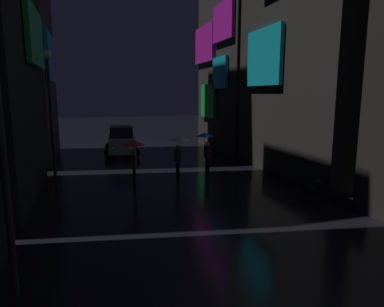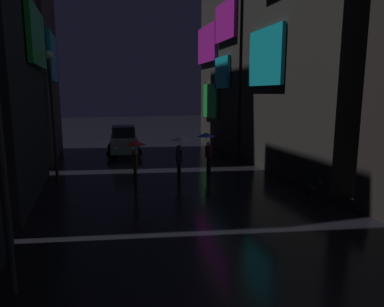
{
  "view_description": "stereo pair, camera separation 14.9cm",
  "coord_description": "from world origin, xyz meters",
  "px_view_note": "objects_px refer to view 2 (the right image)",
  "views": [
    {
      "loc": [
        -3.42,
        -1.81,
        4.07
      ],
      "look_at": [
        0.0,
        9.41,
        2.01
      ],
      "focal_mm": 32.0,
      "sensor_mm": 36.0,
      "label": 1
    },
    {
      "loc": [
        -3.27,
        -1.85,
        4.07
      ],
      "look_at": [
        0.0,
        9.41,
        2.01
      ],
      "focal_mm": 32.0,
      "sensor_mm": 36.0,
      "label": 2
    }
  ],
  "objects_px": {
    "bicycle_parked_at_storefront": "(313,192)",
    "car_distant": "(124,141)",
    "pedestrian_midstreet_centre_blue": "(207,141)",
    "pedestrian_foreground_left_red": "(135,150)",
    "streetlamp_left_far": "(52,102)",
    "pedestrian_foreground_right_clear": "(180,145)"
  },
  "relations": [
    {
      "from": "pedestrian_foreground_left_red",
      "to": "car_distant",
      "type": "bearing_deg",
      "value": 88.28
    },
    {
      "from": "pedestrian_foreground_left_red",
      "to": "bicycle_parked_at_storefront",
      "type": "distance_m",
      "value": 7.4
    },
    {
      "from": "pedestrian_foreground_left_red",
      "to": "bicycle_parked_at_storefront",
      "type": "relative_size",
      "value": 1.19
    },
    {
      "from": "pedestrian_foreground_right_clear",
      "to": "pedestrian_midstreet_centre_blue",
      "type": "distance_m",
      "value": 1.88
    },
    {
      "from": "pedestrian_midstreet_centre_blue",
      "to": "pedestrian_foreground_left_red",
      "type": "xyz_separation_m",
      "value": [
        -3.85,
        -1.77,
        0.0
      ]
    },
    {
      "from": "pedestrian_foreground_right_clear",
      "to": "bicycle_parked_at_storefront",
      "type": "xyz_separation_m",
      "value": [
        3.97,
        -4.7,
        -1.28
      ]
    },
    {
      "from": "bicycle_parked_at_storefront",
      "to": "car_distant",
      "type": "height_order",
      "value": "car_distant"
    },
    {
      "from": "pedestrian_midstreet_centre_blue",
      "to": "car_distant",
      "type": "bearing_deg",
      "value": 117.36
    },
    {
      "from": "pedestrian_midstreet_centre_blue",
      "to": "car_distant",
      "type": "xyz_separation_m",
      "value": [
        -3.59,
        6.93,
        -0.74
      ]
    },
    {
      "from": "pedestrian_midstreet_centre_blue",
      "to": "bicycle_parked_at_storefront",
      "type": "relative_size",
      "value": 1.19
    },
    {
      "from": "bicycle_parked_at_storefront",
      "to": "streetlamp_left_far",
      "type": "relative_size",
      "value": 0.3
    },
    {
      "from": "pedestrian_foreground_left_red",
      "to": "pedestrian_foreground_right_clear",
      "type": "bearing_deg",
      "value": 20.85
    },
    {
      "from": "pedestrian_foreground_left_red",
      "to": "streetlamp_left_far",
      "type": "distance_m",
      "value": 4.57
    },
    {
      "from": "bicycle_parked_at_storefront",
      "to": "car_distant",
      "type": "distance_m",
      "value": 13.89
    },
    {
      "from": "pedestrian_midstreet_centre_blue",
      "to": "streetlamp_left_far",
      "type": "distance_m",
      "value": 7.55
    },
    {
      "from": "pedestrian_foreground_right_clear",
      "to": "bicycle_parked_at_storefront",
      "type": "height_order",
      "value": "pedestrian_foreground_right_clear"
    },
    {
      "from": "bicycle_parked_at_storefront",
      "to": "pedestrian_midstreet_centre_blue",
      "type": "bearing_deg",
      "value": 112.52
    },
    {
      "from": "pedestrian_foreground_left_red",
      "to": "streetlamp_left_far",
      "type": "bearing_deg",
      "value": 146.27
    },
    {
      "from": "car_distant",
      "to": "streetlamp_left_far",
      "type": "xyz_separation_m",
      "value": [
        -3.68,
        -6.42,
        2.75
      ]
    },
    {
      "from": "bicycle_parked_at_storefront",
      "to": "streetlamp_left_far",
      "type": "bearing_deg",
      "value": 147.39
    },
    {
      "from": "bicycle_parked_at_storefront",
      "to": "car_distant",
      "type": "xyz_separation_m",
      "value": [
        -5.92,
        12.56,
        0.54
      ]
    },
    {
      "from": "car_distant",
      "to": "streetlamp_left_far",
      "type": "relative_size",
      "value": 0.71
    }
  ]
}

